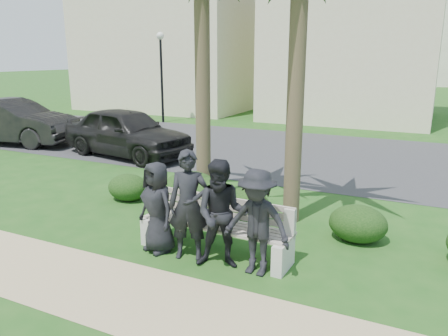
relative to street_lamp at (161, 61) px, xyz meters
The scene contains 18 objects.
ground 15.29m from the street_lamp, 53.13° to the right, with size 160.00×160.00×0.00m, color #1C4E16.
footpath 16.74m from the street_lamp, 56.89° to the right, with size 30.00×1.60×0.01m, color tan.
asphalt_street 10.28m from the street_lamp, 23.96° to the right, with size 160.00×8.00×0.01m, color #2D2D30.
stucco_bldg_left 6.75m from the street_lamp, 116.57° to the left, with size 10.40×8.40×7.30m.
stucco_bldg_right 10.03m from the street_lamp, 36.87° to the left, with size 8.40×8.40×7.30m.
street_lamp is the anchor object (origin of this frame).
park_bench 15.31m from the street_lamp, 53.17° to the right, with size 2.60×0.67×0.90m.
man_a 15.01m from the street_lamp, 56.73° to the right, with size 0.75×0.49×1.53m, color black.
man_b 15.32m from the street_lamp, 54.83° to the right, with size 0.65×0.43×1.78m, color black.
man_c 15.73m from the street_lamp, 53.10° to the right, with size 0.83×0.65×1.70m, color black.
man_d 16.05m from the street_lamp, 51.45° to the right, with size 1.05×0.60×1.62m, color black.
hedge_a 12.35m from the street_lamp, 60.18° to the right, with size 0.95×0.78×0.62m, color black.
hedge_b 13.10m from the street_lamp, 53.77° to the right, with size 1.29×1.07×0.84m, color black.
hedge_c 13.69m from the street_lamp, 52.66° to the right, with size 1.29×1.06×0.84m, color black.
hedge_d 14.10m from the street_lamp, 49.94° to the right, with size 1.08×0.89×0.70m, color black.
hedge_e 15.51m from the street_lamp, 43.53° to the right, with size 1.02×0.84×0.66m, color black.
car_a 7.83m from the street_lamp, 65.24° to the right, with size 1.86×4.63×1.58m, color black.
car_b 7.59m from the street_lamp, 105.83° to the right, with size 1.74×4.98×1.64m, color black.
Camera 1 is at (3.10, -6.05, 3.18)m, focal length 35.00 mm.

